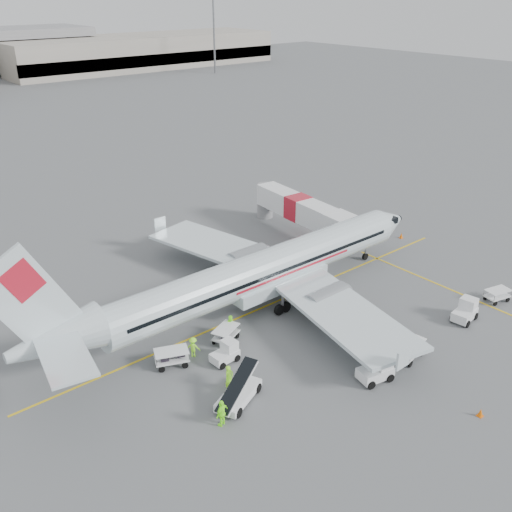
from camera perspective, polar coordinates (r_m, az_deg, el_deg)
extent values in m
plane|color=#56595B|center=(48.71, 1.51, -4.82)|extent=(360.00, 360.00, 0.00)
cube|color=yellow|center=(48.71, 1.51, -4.81)|extent=(44.00, 0.20, 0.01)
cube|color=yellow|center=(53.94, 18.58, -3.07)|extent=(0.20, 20.00, 0.01)
cone|color=#FC6606|center=(63.09, 14.32, 2.01)|extent=(0.37, 0.37, 0.61)
cone|color=#FC6606|center=(63.48, -5.76, 2.90)|extent=(0.43, 0.43, 0.70)
cone|color=#FC6606|center=(39.68, 21.54, -14.34)|extent=(0.36, 0.36, 0.59)
imported|color=#8EF624|center=(38.75, -2.71, -12.10)|extent=(0.75, 0.55, 1.88)
imported|color=#8EF624|center=(44.36, -2.50, -6.92)|extent=(0.99, 0.92, 1.63)
imported|color=#8EF624|center=(42.13, -6.30, -9.05)|extent=(1.11, 1.15, 1.58)
imported|color=#8EF624|center=(36.14, -3.42, -15.40)|extent=(1.18, 0.77, 1.86)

